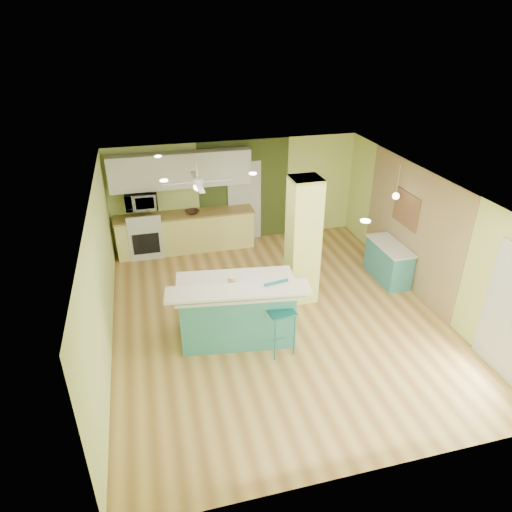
# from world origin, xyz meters

# --- Properties ---
(floor) EXTENTS (6.00, 7.00, 0.01)m
(floor) POSITION_xyz_m (0.00, 0.00, -0.01)
(floor) COLOR olive
(floor) RESTS_ON ground
(ceiling) EXTENTS (6.00, 7.00, 0.01)m
(ceiling) POSITION_xyz_m (0.00, 0.00, 2.50)
(ceiling) COLOR white
(ceiling) RESTS_ON wall_back
(wall_back) EXTENTS (6.00, 0.01, 2.50)m
(wall_back) POSITION_xyz_m (0.00, 3.50, 1.25)
(wall_back) COLOR #D3E57B
(wall_back) RESTS_ON floor
(wall_front) EXTENTS (6.00, 0.01, 2.50)m
(wall_front) POSITION_xyz_m (0.00, -3.50, 1.25)
(wall_front) COLOR #D3E57B
(wall_front) RESTS_ON floor
(wall_left) EXTENTS (0.01, 7.00, 2.50)m
(wall_left) POSITION_xyz_m (-3.00, 0.00, 1.25)
(wall_left) COLOR #D3E57B
(wall_left) RESTS_ON floor
(wall_right) EXTENTS (0.01, 7.00, 2.50)m
(wall_right) POSITION_xyz_m (3.00, 0.00, 1.25)
(wall_right) COLOR #D3E57B
(wall_right) RESTS_ON floor
(wood_panel) EXTENTS (0.02, 3.40, 2.50)m
(wood_panel) POSITION_xyz_m (2.99, 0.60, 1.25)
(wood_panel) COLOR #967A55
(wood_panel) RESTS_ON floor
(olive_accent) EXTENTS (2.20, 0.02, 2.50)m
(olive_accent) POSITION_xyz_m (0.20, 3.49, 1.25)
(olive_accent) COLOR #3D4D1E
(olive_accent) RESTS_ON floor
(interior_door) EXTENTS (0.82, 0.05, 2.00)m
(interior_door) POSITION_xyz_m (0.20, 3.46, 1.00)
(interior_door) COLOR silver
(interior_door) RESTS_ON floor
(french_door) EXTENTS (0.04, 1.08, 2.10)m
(french_door) POSITION_xyz_m (2.97, -2.30, 1.05)
(french_door) COLOR silver
(french_door) RESTS_ON floor
(column) EXTENTS (0.55, 0.55, 2.50)m
(column) POSITION_xyz_m (0.65, 0.50, 1.25)
(column) COLOR #D7E168
(column) RESTS_ON floor
(kitchen_run) EXTENTS (3.25, 0.63, 0.94)m
(kitchen_run) POSITION_xyz_m (-1.30, 3.20, 0.47)
(kitchen_run) COLOR #EEE47C
(kitchen_run) RESTS_ON floor
(stove) EXTENTS (0.76, 0.66, 1.08)m
(stove) POSITION_xyz_m (-2.25, 3.19, 0.46)
(stove) COLOR silver
(stove) RESTS_ON floor
(upper_cabinets) EXTENTS (3.20, 0.34, 0.80)m
(upper_cabinets) POSITION_xyz_m (-1.30, 3.32, 1.95)
(upper_cabinets) COLOR silver
(upper_cabinets) RESTS_ON wall_back
(microwave) EXTENTS (0.70, 0.48, 0.39)m
(microwave) POSITION_xyz_m (-2.25, 3.20, 1.35)
(microwave) COLOR silver
(microwave) RESTS_ON wall_back
(ceiling_fan) EXTENTS (1.41, 1.41, 0.61)m
(ceiling_fan) POSITION_xyz_m (-1.10, 2.00, 2.08)
(ceiling_fan) COLOR white
(ceiling_fan) RESTS_ON ceiling
(pendant_lamp) EXTENTS (0.14, 0.14, 0.69)m
(pendant_lamp) POSITION_xyz_m (2.65, 0.75, 1.88)
(pendant_lamp) COLOR white
(pendant_lamp) RESTS_ON ceiling
(wall_decor) EXTENTS (0.03, 0.90, 0.70)m
(wall_decor) POSITION_xyz_m (2.96, 0.80, 1.55)
(wall_decor) COLOR brown
(wall_decor) RESTS_ON wood_panel
(peninsula) EXTENTS (2.33, 1.48, 1.22)m
(peninsula) POSITION_xyz_m (-0.85, -0.43, 0.56)
(peninsula) COLOR teal
(peninsula) RESTS_ON floor
(bar_stool) EXTENTS (0.48, 0.48, 1.26)m
(bar_stool) POSITION_xyz_m (-0.26, -0.92, 0.84)
(bar_stool) COLOR teal
(bar_stool) RESTS_ON floor
(side_counter) EXTENTS (0.53, 1.24, 0.80)m
(side_counter) POSITION_xyz_m (2.70, 0.75, 0.40)
(side_counter) COLOR teal
(side_counter) RESTS_ON floor
(fruit_bowl) EXTENTS (0.38, 0.38, 0.08)m
(fruit_bowl) POSITION_xyz_m (-1.13, 3.15, 0.98)
(fruit_bowl) COLOR #341F15
(fruit_bowl) RESTS_ON kitchen_run
(canister) EXTENTS (0.14, 0.14, 0.19)m
(canister) POSITION_xyz_m (-0.93, -0.46, 1.16)
(canister) COLOR gold
(canister) RESTS_ON peninsula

